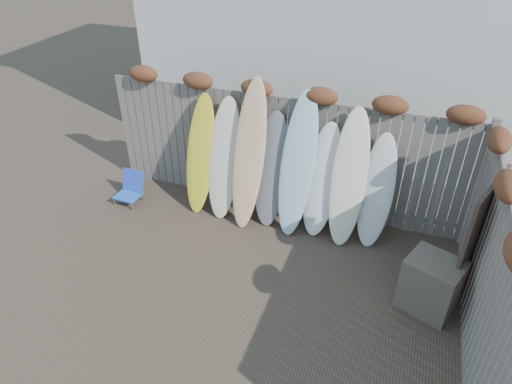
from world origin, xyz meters
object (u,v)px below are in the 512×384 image
(beach_chair, at_px, (130,188))
(lattice_panel, at_px, (476,239))
(wooden_crate, at_px, (431,285))
(surfboard_0, at_px, (200,155))

(beach_chair, relative_size, lattice_panel, 0.32)
(wooden_crate, distance_m, lattice_panel, 0.83)
(lattice_panel, xyz_separation_m, surfboard_0, (-4.24, 0.68, 0.11))
(beach_chair, xyz_separation_m, surfboard_0, (1.25, 0.33, 0.73))
(beach_chair, relative_size, surfboard_0, 0.27)
(beach_chair, bearing_deg, lattice_panel, -3.68)
(wooden_crate, bearing_deg, surfboard_0, 162.66)
(beach_chair, relative_size, wooden_crate, 0.71)
(beach_chair, height_order, lattice_panel, lattice_panel)
(lattice_panel, bearing_deg, wooden_crate, -110.35)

